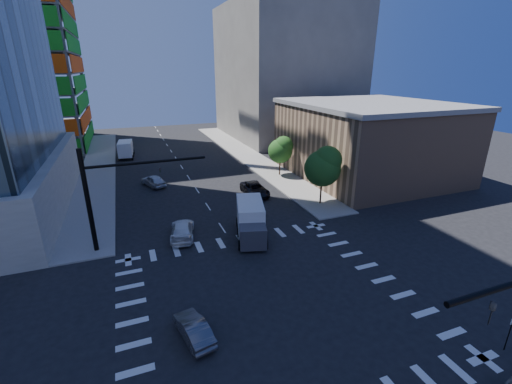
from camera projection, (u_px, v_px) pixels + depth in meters
name	position (u px, v px, depth m)	size (l,w,h in m)	color
ground	(269.00, 299.00, 23.76)	(160.00, 160.00, 0.00)	black
road_markings	(269.00, 299.00, 23.76)	(20.00, 20.00, 0.01)	silver
sidewalk_ne	(246.00, 154.00, 63.02)	(5.00, 60.00, 0.15)	gray
sidewalk_nw	(99.00, 168.00, 54.55)	(5.00, 60.00, 0.15)	gray
commercial_building	(368.00, 139.00, 49.68)	(20.50, 22.50, 10.60)	#957156
bg_building_ne	(284.00, 73.00, 76.30)	(24.00, 30.00, 28.00)	#635E59
signal_mast_nw	(106.00, 190.00, 28.57)	(10.20, 0.40, 9.00)	black
tree_south	(324.00, 166.00, 38.61)	(4.16, 4.16, 6.82)	#382316
tree_north	(281.00, 149.00, 49.47)	(3.54, 3.52, 5.78)	#382316
no_parking_sign	(510.00, 330.00, 19.02)	(0.30, 0.06, 2.20)	black
car_nb_far	(255.00, 189.00, 42.96)	(2.52, 5.46, 1.52)	black
car_sb_near	(182.00, 230.00, 32.23)	(2.09, 5.14, 1.49)	silver
car_sb_mid	(154.00, 181.00, 46.14)	(1.82, 4.52, 1.54)	silver
car_sb_cross	(194.00, 329.00, 20.16)	(1.32, 3.80, 1.25)	#535258
box_truck_near	(251.00, 224.00, 31.92)	(4.17, 6.57, 3.19)	black
box_truck_far	(126.00, 150.00, 60.95)	(2.94, 5.90, 2.99)	black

